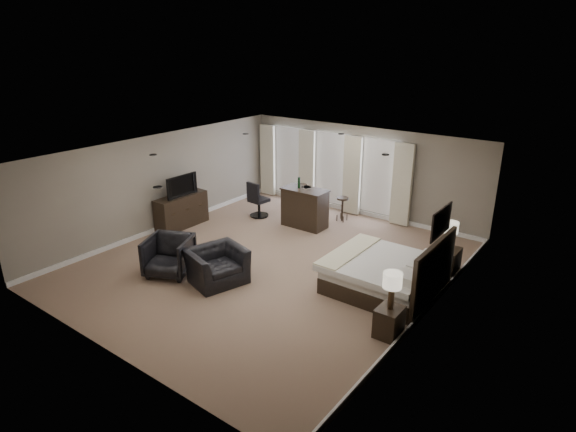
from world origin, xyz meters
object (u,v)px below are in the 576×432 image
Objects in this scene: bed at (382,259)px; bar_stool_right at (342,209)px; tv at (180,193)px; nightstand_far at (447,262)px; lamp_far at (450,236)px; armchair_near at (216,260)px; dresser at (182,211)px; lamp_near at (392,291)px; desk_chair at (259,199)px; nightstand_near at (389,322)px; bar_stool_left at (300,197)px; armchair_far at (169,254)px; bar_counter at (305,208)px.

bed reaches higher than bar_stool_right.
tv is 4.56m from bar_stool_right.
lamp_far is at bearing 0.00° from nightstand_far.
nightstand_far is at bearing -77.80° from tv.
dresser is at bearing 77.32° from armchair_near.
lamp_near is 0.59× the size of armchair_near.
desk_chair is (-5.71, 0.39, -0.40)m from lamp_far.
nightstand_near is at bearing -11.47° from dresser.
lamp_near is 6.76m from bar_stool_left.
nightstand_far is 6.12m from armchair_far.
armchair_near is 1.20× the size of armchair_far.
nightstand_near is 0.80× the size of lamp_near.
lamp_far reaches higher than bar_counter.
bar_stool_right is at bearing 128.85° from nightstand_near.
nightstand_far is at bearing -7.20° from bar_counter.
lamp_far is at bearing -32.73° from armchair_near.
bar_stool_left is at bearing 162.81° from nightstand_far.
bar_stool_right reaches higher than nightstand_near.
lamp_near is at bearing -58.46° from bed.
bar_counter is (-4.18, 0.53, -0.39)m from lamp_far.
bar_counter is at bearing 172.80° from lamp_far.
desk_chair is (-1.53, -0.14, -0.01)m from bar_counter.
lamp_near is 7.07m from dresser.
lamp_near is 0.67× the size of tv.
armchair_far is at bearing -104.78° from bar_stool_right.
lamp_near is 5.42m from bar_counter.
armchair_near is 4.10m from desk_chair.
bar_counter is at bearing 22.16° from armchair_near.
bed is 1.97× the size of desk_chair.
lamp_far reaches higher than lamp_near.
desk_chair is at bearing -174.96° from bar_counter.
tv reaches higher than dresser.
bed is at bearing -121.54° from nightstand_far.
bar_stool_left reaches higher than bar_stool_right.
dresser is (-6.03, -0.05, -0.22)m from bed.
armchair_near is at bearing -148.59° from bed.
dresser is at bearing -137.83° from bar_stool_right.
lamp_far is at bearing -7.20° from bar_counter.
nightstand_near is at bearing -41.43° from bar_stool_left.
bar_counter is at bearing 148.99° from bed.
tv is 0.95× the size of desk_chair.
lamp_near is 0.97× the size of bar_stool_right.
desk_chair is at bearing 57.45° from dresser.
armchair_near is (-2.95, -1.80, -0.17)m from bed.
bar_counter is (-4.18, 3.43, -0.34)m from lamp_near.
armchair_near is 1.65× the size of bar_stool_right.
lamp_far reaches higher than tv.
lamp_far is 0.62× the size of tv.
bar_stool_right is at bearing 58.85° from bar_counter.
bar_counter is at bearing -53.53° from tv.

